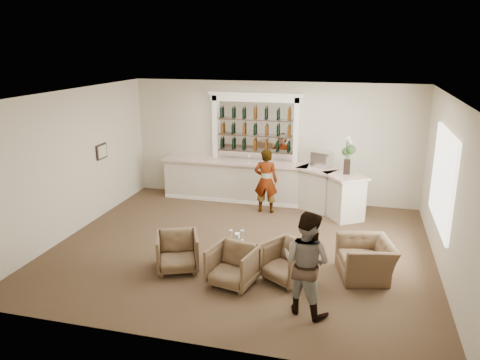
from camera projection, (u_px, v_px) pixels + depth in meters
name	position (u px, v px, depth m)	size (l,w,h in m)	color
ground	(242.00, 247.00, 10.19)	(8.00, 8.00, 0.00)	brown
room_shell	(257.00, 136.00, 10.16)	(8.04, 7.02, 3.32)	beige
bar_counter	(263.00, 183.00, 12.86)	(5.72, 1.80, 1.14)	beige
back_bar_alcove	(255.00, 128.00, 12.91)	(2.64, 0.25, 3.00)	white
cocktail_table	(236.00, 253.00, 9.34)	(0.60, 0.60, 0.50)	#4E3122
sommelier	(266.00, 181.00, 12.12)	(0.62, 0.41, 1.70)	gray
guest	(306.00, 263.00, 7.52)	(0.85, 0.66, 1.75)	gray
armchair_left	(177.00, 252.00, 9.09)	(0.79, 0.82, 0.74)	brown
armchair_center	(233.00, 266.00, 8.53)	(0.79, 0.81, 0.74)	brown
armchair_right	(288.00, 262.00, 8.68)	(0.80, 0.82, 0.75)	brown
armchair_far	(366.00, 259.00, 8.84)	(1.08, 0.95, 0.71)	brown
espresso_machine	(322.00, 159.00, 12.31)	(0.46, 0.39, 0.41)	silver
flower_vase	(348.00, 153.00, 11.54)	(0.25, 0.25, 0.95)	black
wine_glass_bar_left	(249.00, 159.00, 12.77)	(0.07, 0.07, 0.21)	white
wine_glass_bar_right	(270.00, 159.00, 12.69)	(0.07, 0.07, 0.21)	white
wine_glass_tbl_a	(231.00, 235.00, 9.29)	(0.07, 0.07, 0.21)	white
wine_glass_tbl_b	(242.00, 235.00, 9.29)	(0.07, 0.07, 0.21)	white
wine_glass_tbl_c	(237.00, 239.00, 9.11)	(0.07, 0.07, 0.21)	white
napkin_holder	(237.00, 236.00, 9.38)	(0.08, 0.08, 0.12)	white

